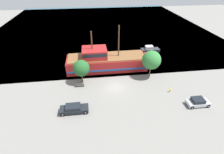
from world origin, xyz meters
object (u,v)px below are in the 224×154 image
at_px(parked_car_curb_front, 198,102).
at_px(parked_car_curb_mid, 74,109).
at_px(moored_boat_dockside, 150,49).
at_px(fire_hydrant, 170,90).
at_px(bench_promenade_east, 80,85).
at_px(pirate_ship, 106,61).

distance_m(parked_car_curb_front, parked_car_curb_mid, 21.30).
bearing_deg(parked_car_curb_mid, parked_car_curb_front, -2.84).
distance_m(moored_boat_dockside, parked_car_curb_mid, 30.15).
bearing_deg(fire_hydrant, moored_boat_dockside, 83.78).
bearing_deg(bench_promenade_east, moored_boat_dockside, 38.07).
bearing_deg(fire_hydrant, parked_car_curb_mid, -169.96).
distance_m(moored_boat_dockside, parked_car_curb_front, 23.48).
distance_m(pirate_ship, moored_boat_dockside, 15.89).
bearing_deg(parked_car_curb_front, bench_promenade_east, 158.24).
height_order(parked_car_curb_mid, bench_promenade_east, parked_car_curb_mid).
bearing_deg(parked_car_curb_mid, moored_boat_dockside, 47.99).
distance_m(fire_hydrant, bench_promenade_east, 17.82).
distance_m(pirate_ship, parked_car_curb_mid, 15.66).
relative_size(moored_boat_dockside, fire_hydrant, 6.78).
xyz_separation_m(pirate_ship, parked_car_curb_front, (14.58, -15.15, -1.22)).
bearing_deg(pirate_ship, moored_boat_dockside, 31.63).
bearing_deg(bench_promenade_east, parked_car_curb_front, -21.76).
bearing_deg(bench_promenade_east, parked_car_curb_mid, -95.66).
relative_size(moored_boat_dockside, parked_car_curb_mid, 1.11).
distance_m(pirate_ship, fire_hydrant, 15.83).
bearing_deg(parked_car_curb_front, moored_boat_dockside, 92.69).
distance_m(pirate_ship, bench_promenade_east, 9.29).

